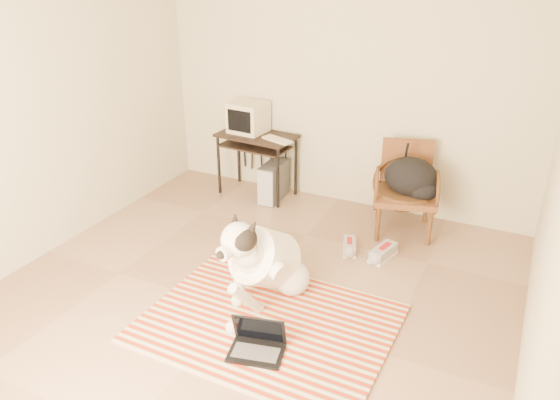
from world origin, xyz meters
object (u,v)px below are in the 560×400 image
Objects in this scene: dog at (265,261)px; laptop at (257,343)px; crt_monitor at (248,117)px; computer_desk at (256,144)px; pc_tower at (274,182)px; rattan_chair at (405,189)px; backpack at (413,179)px.

dog is 0.71m from laptop.
computer_desk is at bearing -26.54° from crt_monitor.
pc_tower is 1.47m from rattan_chair.
computer_desk is 0.30m from crt_monitor.
pc_tower is (-0.77, 1.70, -0.13)m from dog.
crt_monitor is 0.45× the size of rattan_chair.
pc_tower is at bearing 177.00° from rattan_chair.
laptop is 2.53m from pc_tower.
dog reaches higher than computer_desk.
backpack is at bearing -7.22° from crt_monitor.
rattan_chair is 1.64× the size of backpack.
dog is 2.77× the size of laptop.
dog is 1.87m from pc_tower.
dog is at bearing -65.60° from pc_tower.
backpack is (0.76, 1.56, 0.23)m from dog.
dog is 2.97× the size of crt_monitor.
dog is 1.35× the size of rattan_chair.
backpack is (1.88, -0.24, -0.29)m from crt_monitor.
backpack is at bearing 77.02° from laptop.
pc_tower is (0.36, -0.10, -0.65)m from crt_monitor.
backpack reaches higher than laptop.
crt_monitor is at bearing 163.66° from pc_tower.
crt_monitor reaches higher than computer_desk.
pc_tower is at bearing 113.95° from laptop.
crt_monitor reaches higher than backpack.
laptop is 0.49× the size of rattan_chair.
backpack is at bearing -5.68° from computer_desk.
backpack is (0.50, 2.17, 0.48)m from laptop.
dog is 2.02m from computer_desk.
laptop is at bearing -100.88° from rattan_chair.
laptop is 1.07× the size of crt_monitor.
computer_desk is at bearing 119.87° from dog.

